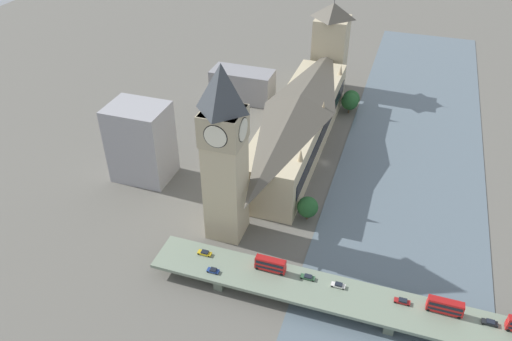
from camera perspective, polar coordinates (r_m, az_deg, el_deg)
name	(u,v)px	position (r m, az deg, el deg)	size (l,w,h in m)	color
ground_plane	(325,163)	(224.43, 7.84, 0.89)	(600.00, 600.00, 0.00)	#605E56
river_water	(409,178)	(222.61, 17.10, -0.80)	(61.49, 360.00, 0.30)	slate
parliament_hall	(299,123)	(226.26, 4.94, 5.47)	(23.43, 106.53, 27.36)	#C1B28E
clock_tower	(224,151)	(165.59, -3.64, 2.27)	(13.89, 13.89, 66.50)	#C1B28E
victoria_tower	(330,48)	(280.38, 8.48, 13.70)	(17.44, 17.44, 52.39)	#C1B28E
road_bridge	(392,309)	(161.34, 15.27, -15.07)	(154.97, 14.92, 5.46)	#5D6A59
double_decker_bus_mid	(445,306)	(162.02, 20.82, -14.28)	(10.51, 2.61, 4.85)	red
double_decker_bus_rear	(270,264)	(163.39, 1.66, -10.65)	(10.18, 2.63, 4.90)	red
car_northbound_lead	(402,301)	(162.01, 16.38, -14.13)	(4.79, 1.83, 1.41)	maroon
car_northbound_mid	(338,285)	(162.07, 9.39, -12.80)	(4.46, 1.80, 1.38)	silver
car_southbound_lead	(213,270)	(164.83, -4.92, -11.31)	(3.94, 1.89, 1.31)	navy
car_southbound_mid	(490,322)	(165.50, 25.18, -15.45)	(4.43, 1.89, 1.33)	black
car_southbound_tail	(205,253)	(170.65, -5.89, -9.35)	(4.72, 1.87, 1.39)	gold
car_southbound_extra	(308,277)	(163.16, 5.93, -12.02)	(4.68, 1.82, 1.27)	#2D5638
city_block_west	(243,85)	(272.19, -1.55, 9.73)	(33.06, 14.99, 16.53)	gray
city_block_center	(141,142)	(211.07, -13.00, 3.16)	(23.55, 18.43, 32.92)	#939399
tree_embankment_near	(351,99)	(266.55, 10.83, 8.07)	(8.81, 8.81, 10.86)	brown
tree_embankment_mid	(308,207)	(189.25, 5.92, -4.17)	(8.05, 8.05, 9.90)	brown
tree_embankment_far	(350,101)	(262.92, 10.67, 7.77)	(8.84, 8.84, 11.18)	brown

